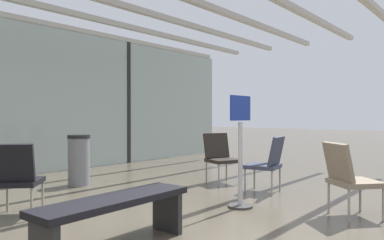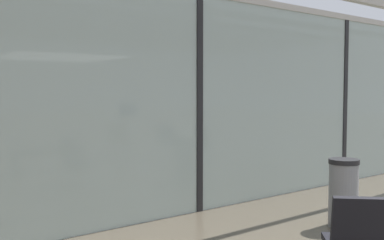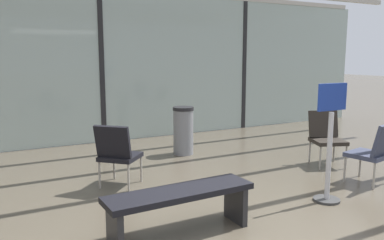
{
  "view_description": "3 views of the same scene",
  "coord_description": "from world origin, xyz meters",
  "views": [
    {
      "loc": [
        -2.55,
        -2.01,
        1.18
      ],
      "look_at": [
        1.83,
        1.67,
        1.12
      ],
      "focal_mm": 34.33,
      "sensor_mm": 36.0,
      "label": 1
    },
    {
      "loc": [
        -3.95,
        0.19,
        1.69
      ],
      "look_at": [
        1.02,
        6.65,
        1.2
      ],
      "focal_mm": 42.23,
      "sensor_mm": 36.0,
      "label": 2
    },
    {
      "loc": [
        -2.17,
        -2.73,
        1.75
      ],
      "look_at": [
        1.46,
        4.04,
        0.51
      ],
      "focal_mm": 36.8,
      "sensor_mm": 36.0,
      "label": 3
    }
  ],
  "objects": [
    {
      "name": "lounge_chair_4",
      "position": [
        2.72,
        1.77,
        0.49
      ],
      "size": [
        0.65,
        0.67,
        0.87
      ],
      "rotation": [
        0.0,
        0.0,
        5.89
      ],
      "color": "#28231E",
      "rests_on": "ground"
    },
    {
      "name": "window_mullion_2",
      "position": [
        3.5,
        5.2,
        1.52
      ],
      "size": [
        0.1,
        0.12,
        3.04
      ],
      "primitive_type": "cube",
      "color": "black",
      "rests_on": "ground"
    },
    {
      "name": "waiting_bench",
      "position": [
        -0.54,
        0.56,
        0.36
      ],
      "size": [
        1.51,
        0.45,
        0.47
      ],
      "rotation": [
        0.0,
        0.0,
        0.03
      ],
      "color": "black",
      "rests_on": "ground"
    },
    {
      "name": "trash_bin",
      "position": [
        0.98,
        3.48,
        0.43
      ],
      "size": [
        0.38,
        0.38,
        0.86
      ],
      "color": "slate",
      "rests_on": "ground"
    },
    {
      "name": "lounge_chair_0",
      "position": [
        2.51,
        0.71,
        0.49
      ],
      "size": [
        0.57,
        0.6,
        0.87
      ],
      "rotation": [
        0.0,
        0.0,
        3.33
      ],
      "color": "#33384C",
      "rests_on": "ground"
    },
    {
      "name": "lounge_chair_5",
      "position": [
        -0.63,
        2.26,
        0.49
      ],
      "size": [
        0.71,
        0.71,
        0.87
      ],
      "rotation": [
        0.0,
        0.0,
        2.38
      ],
      "color": "black",
      "rests_on": "ground"
    },
    {
      "name": "glass_curtain_wall",
      "position": [
        0.0,
        5.2,
        1.52
      ],
      "size": [
        14.0,
        0.08,
        3.04
      ],
      "primitive_type": "cube",
      "color": "#A3B7B2",
      "rests_on": "ground"
    },
    {
      "name": "info_sign",
      "position": [
        1.46,
        0.55,
        0.68
      ],
      "size": [
        0.44,
        0.32,
        1.44
      ],
      "color": "#333333",
      "rests_on": "ground"
    },
    {
      "name": "parked_airplane",
      "position": [
        -0.7,
        11.31,
        2.22
      ],
      "size": [
        11.47,
        4.44,
        4.44
      ],
      "color": "#B2BCD6",
      "rests_on": "ground"
    },
    {
      "name": "window_mullion_1",
      "position": [
        0.0,
        5.2,
        1.52
      ],
      "size": [
        0.1,
        0.12,
        3.04
      ],
      "primitive_type": "cube",
      "color": "black",
      "rests_on": "ground"
    }
  ]
}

